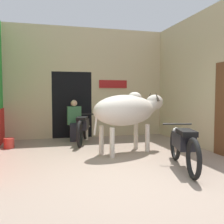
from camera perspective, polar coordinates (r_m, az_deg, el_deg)
ground_plane at (r=4.45m, az=4.25°, el=-14.22°), size 30.00×30.00×0.00m
wall_back_with_doorway at (r=8.68m, az=-6.86°, el=4.54°), size 5.06×0.93×3.50m
wall_right_with_door at (r=7.32m, az=18.48°, el=6.35°), size 0.22×4.34×3.50m
cow at (r=6.18m, az=3.54°, el=0.42°), size 2.14×1.33×1.45m
motorcycle_near at (r=5.06m, az=15.25°, el=-6.86°), size 0.71×1.90×0.79m
motorcycle_far at (r=7.45m, az=-6.34°, el=-3.29°), size 0.72×1.83×0.81m
shopkeeper_seated at (r=7.84m, az=-8.20°, el=-1.65°), size 0.41×0.33×1.21m
plastic_stool at (r=8.03m, az=-6.03°, el=-4.38°), size 0.33×0.33×0.43m
bucket at (r=7.25m, az=-21.51°, el=-6.33°), size 0.26×0.26×0.26m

